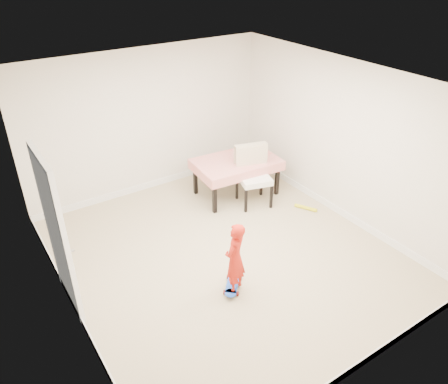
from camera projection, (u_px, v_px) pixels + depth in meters
ground at (226, 254)px, 6.57m from camera, size 5.00×5.00×0.00m
ceiling at (226, 85)px, 5.27m from camera, size 4.50×5.00×0.04m
wall_back at (148, 122)px, 7.70m from camera, size 4.50×0.04×2.60m
wall_front at (372, 281)px, 4.13m from camera, size 4.50×0.04×2.60m
wall_left at (60, 231)px, 4.85m from camera, size 0.04×5.00×2.60m
wall_right at (342, 141)px, 6.98m from camera, size 0.04×5.00×2.60m
door at (58, 237)px, 5.21m from camera, size 0.11×0.94×2.11m
baseboard_back at (153, 184)px, 8.33m from camera, size 4.50×0.02×0.12m
baseboard_front at (353, 369)px, 4.74m from camera, size 4.50×0.02×0.12m
baseboard_left at (78, 312)px, 5.47m from camera, size 0.02×5.00×0.12m
baseboard_right at (332, 207)px, 7.61m from camera, size 0.02×5.00×0.12m
dining_table at (236, 177)px, 7.95m from camera, size 1.55×1.05×0.69m
dining_chair at (254, 177)px, 7.57m from camera, size 0.73×0.79×1.05m
skateboard at (233, 284)px, 5.93m from camera, size 0.54×0.56×0.08m
child at (235, 261)px, 5.62m from camera, size 0.45×0.41×1.04m
foam_toy at (306, 208)px, 7.64m from camera, size 0.24×0.38×0.06m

